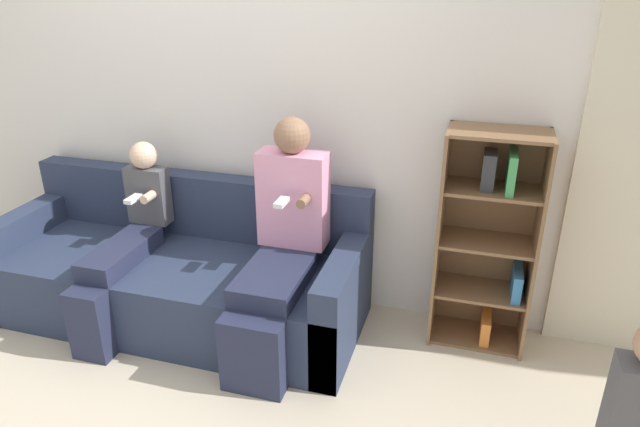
% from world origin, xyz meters
% --- Properties ---
extents(ground_plane, '(14.00, 14.00, 0.00)m').
position_xyz_m(ground_plane, '(0.00, 0.00, 0.00)').
color(ground_plane, beige).
extents(back_wall, '(10.00, 0.06, 2.55)m').
position_xyz_m(back_wall, '(0.00, 0.97, 1.27)').
color(back_wall, silver).
rests_on(back_wall, ground_plane).
extents(couch, '(2.20, 0.84, 0.80)m').
position_xyz_m(couch, '(-0.20, 0.51, 0.26)').
color(couch, '#28334C').
rests_on(couch, ground_plane).
extents(adult_seated, '(0.38, 0.81, 1.24)m').
position_xyz_m(adult_seated, '(0.49, 0.44, 0.62)').
color(adult_seated, '#232842').
rests_on(adult_seated, ground_plane).
extents(child_seated, '(0.25, 0.82, 1.02)m').
position_xyz_m(child_seated, '(-0.45, 0.37, 0.51)').
color(child_seated, '#232842').
rests_on(child_seated, ground_plane).
extents(toddler_standing, '(0.24, 0.18, 0.86)m').
position_xyz_m(toddler_standing, '(2.13, -0.22, 0.44)').
color(toddler_standing, '#70665B').
rests_on(toddler_standing, ground_plane).
extents(bookshelf, '(0.51, 0.32, 1.22)m').
position_xyz_m(bookshelf, '(1.54, 0.81, 0.62)').
color(bookshelf, brown).
rests_on(bookshelf, ground_plane).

